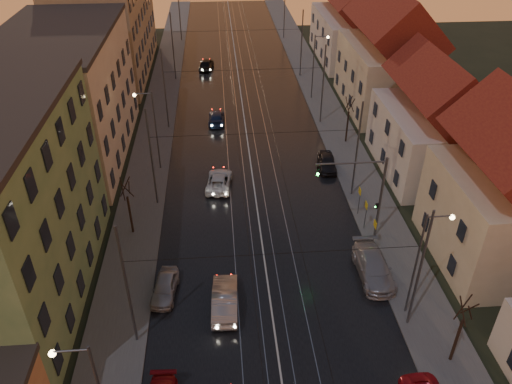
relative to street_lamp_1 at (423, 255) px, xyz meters
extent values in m
cube|color=black|center=(-9.10, 30.00, -4.87)|extent=(16.00, 120.00, 0.04)
cube|color=#4C4C4C|center=(-19.10, 30.00, -4.81)|extent=(4.00, 120.00, 0.15)
cube|color=#4C4C4C|center=(0.90, 30.00, -4.81)|extent=(4.00, 120.00, 0.15)
cube|color=gray|center=(-11.30, 30.00, -4.83)|extent=(0.06, 120.00, 0.03)
cube|color=gray|center=(-9.87, 30.00, -4.83)|extent=(0.06, 120.00, 0.03)
cube|color=gray|center=(-8.33, 30.00, -4.83)|extent=(0.06, 120.00, 0.03)
cube|color=gray|center=(-6.90, 30.00, -4.83)|extent=(0.06, 120.00, 0.03)
cube|color=#BCA991|center=(-26.60, 24.00, 1.11)|extent=(10.00, 20.00, 12.00)
cube|color=#8B7559|center=(-26.60, 48.00, 2.11)|extent=(10.00, 24.00, 14.00)
cube|color=#C4B997|center=(7.90, 5.00, -1.39)|extent=(8.50, 10.00, 7.00)
cube|color=silver|center=(7.90, 18.00, -1.89)|extent=(9.00, 12.00, 6.00)
pyramid|color=#5D1615|center=(7.90, 18.00, 2.71)|extent=(9.18, 12.24, 3.20)
cube|color=#C4B997|center=(7.90, 33.00, -1.14)|extent=(9.00, 14.00, 7.50)
pyramid|color=#5D1615|center=(7.90, 33.00, 4.61)|extent=(9.18, 14.28, 4.00)
cube|color=silver|center=(7.90, 51.00, -1.64)|extent=(9.00, 16.00, 6.50)
pyramid|color=#5D1615|center=(7.90, 51.00, 3.36)|extent=(9.18, 16.32, 3.50)
cylinder|color=#595B60|center=(-17.70, -1.00, -0.39)|extent=(0.16, 0.16, 9.00)
cylinder|color=#595B60|center=(-0.50, -1.00, -0.39)|extent=(0.16, 0.16, 9.00)
cylinder|color=#595B60|center=(-17.70, 14.00, -0.39)|extent=(0.16, 0.16, 9.00)
cylinder|color=#595B60|center=(-0.50, 14.00, -0.39)|extent=(0.16, 0.16, 9.00)
cylinder|color=#595B60|center=(-17.70, 29.00, -0.39)|extent=(0.16, 0.16, 9.00)
cylinder|color=#595B60|center=(-0.50, 29.00, -0.39)|extent=(0.16, 0.16, 9.00)
cylinder|color=#595B60|center=(-17.70, 44.00, -0.39)|extent=(0.16, 0.16, 9.00)
cylinder|color=#595B60|center=(-0.50, 44.00, -0.39)|extent=(0.16, 0.16, 9.00)
cylinder|color=#595B60|center=(-17.70, 62.00, -0.39)|extent=(0.16, 0.16, 9.00)
cylinder|color=#595B60|center=(-0.50, 62.00, -0.39)|extent=(0.16, 0.16, 9.00)
cylinder|color=#595B60|center=(-18.70, -8.00, 2.91)|extent=(1.60, 0.10, 0.10)
sphere|color=#FFD88C|center=(-19.42, -8.00, 2.81)|extent=(0.32, 0.32, 0.32)
cylinder|color=#595B60|center=(-0.30, 0.00, -0.89)|extent=(0.14, 0.14, 8.00)
cylinder|color=#595B60|center=(0.50, 0.00, 2.91)|extent=(1.60, 0.10, 0.10)
sphere|color=#FFD88C|center=(1.22, 0.00, 2.81)|extent=(0.32, 0.32, 0.32)
cylinder|color=#595B60|center=(-17.90, 20.00, -0.89)|extent=(0.14, 0.14, 8.00)
cylinder|color=#595B60|center=(-18.70, 20.00, 2.91)|extent=(1.60, 0.10, 0.10)
sphere|color=#FFD88C|center=(-19.42, 20.00, 2.81)|extent=(0.32, 0.32, 0.32)
cylinder|color=#595B60|center=(-0.30, 36.00, -0.89)|extent=(0.14, 0.14, 8.00)
cylinder|color=#595B60|center=(0.50, 36.00, 2.91)|extent=(1.60, 0.10, 0.10)
sphere|color=#FFD88C|center=(1.22, 36.00, 2.81)|extent=(0.32, 0.32, 0.32)
cylinder|color=#595B60|center=(-0.10, 8.00, -1.29)|extent=(0.20, 0.20, 7.20)
cylinder|color=#595B60|center=(-2.70, 8.00, 2.01)|extent=(5.20, 0.14, 0.14)
imported|color=black|center=(-5.10, 8.00, 1.41)|extent=(0.15, 0.18, 0.90)
sphere|color=#19FF3F|center=(-5.10, 7.88, 1.26)|extent=(0.20, 0.20, 0.20)
cylinder|color=black|center=(-19.30, 10.00, -3.14)|extent=(0.18, 0.18, 3.50)
cylinder|color=black|center=(-19.07, 10.09, -0.59)|extent=(0.37, 0.92, 1.61)
cylinder|color=black|center=(-19.39, 10.23, -0.59)|extent=(0.91, 0.40, 1.61)
cylinder|color=black|center=(-19.54, 9.91, -0.59)|extent=(0.37, 0.92, 1.61)
cylinder|color=black|center=(-19.18, 9.78, -0.59)|extent=(0.84, 0.54, 1.62)
cylinder|color=black|center=(1.10, -4.00, -3.14)|extent=(0.18, 0.18, 3.50)
cylinder|color=black|center=(1.33, -3.91, -0.59)|extent=(0.37, 0.92, 1.61)
cylinder|color=black|center=(1.01, -3.77, -0.59)|extent=(0.91, 0.40, 1.61)
cylinder|color=black|center=(0.86, -4.09, -0.59)|extent=(0.37, 0.92, 1.61)
cylinder|color=black|center=(1.22, -4.22, -0.59)|extent=(0.84, 0.54, 1.62)
cylinder|color=black|center=(1.30, 24.00, -3.14)|extent=(0.18, 0.18, 3.50)
cylinder|color=black|center=(1.53, 24.09, -0.59)|extent=(0.37, 0.92, 1.61)
cylinder|color=black|center=(1.21, 24.23, -0.59)|extent=(0.91, 0.40, 1.61)
cylinder|color=black|center=(1.06, 23.91, -0.59)|extent=(0.37, 0.92, 1.61)
cylinder|color=black|center=(1.42, 23.78, -0.59)|extent=(0.84, 0.54, 1.62)
imported|color=gray|center=(-12.17, 1.36, -4.10)|extent=(1.85, 4.81, 1.56)
imported|color=silver|center=(-12.28, 16.36, -4.24)|extent=(2.65, 4.83, 1.28)
imported|color=#162444|center=(-12.32, 29.91, -4.25)|extent=(1.94, 4.41, 1.26)
imported|color=black|center=(-13.54, 47.90, -4.13)|extent=(2.37, 4.65, 1.52)
imported|color=#A1A1A6|center=(-16.23, 2.94, -4.23)|extent=(1.97, 3.98, 1.31)
imported|color=#9C9BA1|center=(-1.50, 3.63, -4.10)|extent=(2.23, 5.41, 1.57)
imported|color=black|center=(-1.80, 18.79, -4.20)|extent=(1.94, 4.12, 1.36)
camera|label=1|loc=(-12.00, -22.32, 19.97)|focal=35.00mm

